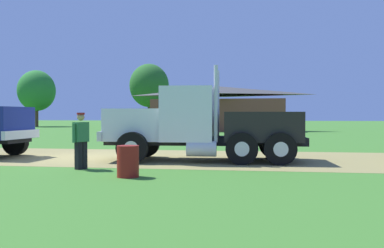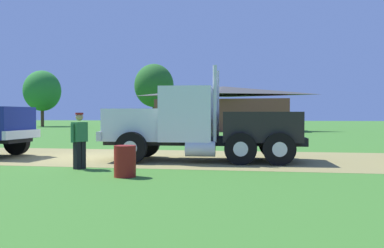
% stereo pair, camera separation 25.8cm
% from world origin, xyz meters
% --- Properties ---
extents(ground_plane, '(200.00, 200.00, 0.00)m').
position_xyz_m(ground_plane, '(0.00, 0.00, 0.00)').
color(ground_plane, '#3A7327').
extents(dirt_track, '(120.00, 6.66, 0.01)m').
position_xyz_m(dirt_track, '(0.00, 0.00, 0.00)').
color(dirt_track, olive).
rests_on(dirt_track, ground_plane).
extents(truck_foreground_white, '(7.26, 2.99, 3.32)m').
position_xyz_m(truck_foreground_white, '(4.74, -0.81, 1.26)').
color(truck_foreground_white, black).
rests_on(truck_foreground_white, ground_plane).
extents(visitor_by_barrel, '(0.42, 0.57, 1.72)m').
position_xyz_m(visitor_by_barrel, '(1.43, -3.69, 0.94)').
color(visitor_by_barrel, '#33723F').
rests_on(visitor_by_barrel, ground_plane).
extents(steel_barrel, '(0.58, 0.58, 0.84)m').
position_xyz_m(steel_barrel, '(3.32, -5.02, 0.42)').
color(steel_barrel, maroon).
rests_on(steel_barrel, ground_plane).
extents(shed_building, '(14.04, 6.57, 4.58)m').
position_xyz_m(shed_building, '(2.96, 27.56, 2.21)').
color(shed_building, brown).
rests_on(shed_building, ground_plane).
extents(tree_left, '(5.16, 5.16, 7.85)m').
position_xyz_m(tree_left, '(-23.57, 38.81, 5.00)').
color(tree_left, '#513823').
rests_on(tree_left, ground_plane).
extents(tree_mid, '(5.53, 5.53, 8.80)m').
position_xyz_m(tree_mid, '(-8.12, 41.61, 5.75)').
color(tree_mid, '#513823').
rests_on(tree_mid, ground_plane).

